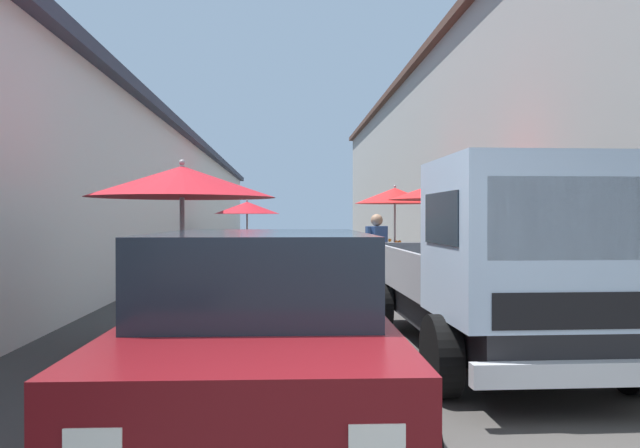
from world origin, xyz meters
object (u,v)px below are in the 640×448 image
Objects in this scene: vendor_by_crates at (377,252)px; parked_scooter at (543,293)px; fruit_stall_near_left at (394,210)px; fruit_stall_near_right at (450,199)px; hatchback_car at (262,329)px; delivery_truck at (510,270)px; plastic_stool at (231,268)px; fruit_stall_mid_lane at (248,218)px; vendor_in_shade at (441,245)px; fruit_stall_far_right at (186,217)px.

parked_scooter is (-2.29, -2.12, -0.49)m from vendor_by_crates.
fruit_stall_near_right is at bearing -176.68° from fruit_stall_near_left.
delivery_truck is (1.42, -2.39, 0.30)m from hatchback_car.
fruit_stall_mid_lane is at bearing -0.82° from plastic_stool.
vendor_in_shade reaches higher than parked_scooter.
hatchback_car is 5.81m from parked_scooter.
delivery_truck is at bearing 151.32° from parked_scooter.
vendor_by_crates is 0.96× the size of parked_scooter.
hatchback_car is 2.40× the size of vendor_in_shade.
fruit_stall_mid_lane is 0.44× the size of delivery_truck.
vendor_by_crates is at bearing 6.27° from delivery_truck.
hatchback_car is (-15.88, -1.08, -0.80)m from fruit_stall_mid_lane.
fruit_stall_near_left is 0.62× the size of hatchback_car.
delivery_truck is (-6.02, 1.02, -0.89)m from fruit_stall_near_right.
hatchback_car is at bearing 157.93° from vendor_in_shade.
fruit_stall_near_right reaches higher than plastic_stool.
vendor_by_crates is 4.99m from plastic_stool.
fruit_stall_far_right is 0.57× the size of hatchback_car.
delivery_truck is at bearing 176.04° from fruit_stall_near_left.
hatchback_car is 6.80m from vendor_by_crates.
fruit_stall_far_right is at bearing -179.53° from fruit_stall_mid_lane.
vendor_in_shade is 0.97× the size of parked_scooter.
delivery_truck reaches higher than plastic_stool.
delivery_truck is 3.29m from parked_scooter.
delivery_truck is 9.78m from plastic_stool.
fruit_stall_near_left is at bearing 5.82° from parked_scooter.
fruit_stall_far_right is 4.83m from vendor_by_crates.
fruit_stall_near_left is 8.08m from parked_scooter.
fruit_stall_far_right reaches higher than vendor_by_crates.
fruit_stall_mid_lane is 8.44m from vendor_in_shade.
fruit_stall_far_right reaches higher than fruit_stall_mid_lane.
parked_scooter is at bearing -28.68° from delivery_truck.
fruit_stall_near_left is 0.49× the size of delivery_truck.
vendor_by_crates is (5.13, 0.56, -0.10)m from delivery_truck.
fruit_stall_near_right is at bearing -42.53° from fruit_stall_far_right.
parked_scooter is (2.84, -1.55, -0.59)m from delivery_truck.
fruit_stall_far_right is 1.32× the size of parked_scooter.
plastic_stool is (3.96, 2.98, -0.61)m from vendor_by_crates.
fruit_stall_far_right reaches higher than vendor_in_shade.
vendor_by_crates is (3.89, -2.80, -0.63)m from fruit_stall_far_right.
plastic_stool is (7.85, 0.18, -1.24)m from fruit_stall_far_right.
fruit_stall_far_right is at bearing 144.30° from vendor_by_crates.
vendor_by_crates is at bearing -162.72° from fruit_stall_mid_lane.
parked_scooter is at bearing -156.63° from fruit_stall_mid_lane.
vendor_by_crates is at bearing -35.70° from fruit_stall_far_right.
vendor_by_crates is (6.55, -1.82, 0.20)m from hatchback_car.
vendor_by_crates is at bearing -143.03° from plastic_stool.
fruit_stall_mid_lane is 15.94m from hatchback_car.
fruit_stall_mid_lane is 1.28× the size of parked_scooter.
fruit_stall_far_right is (-4.78, 4.38, -0.36)m from fruit_stall_near_right.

